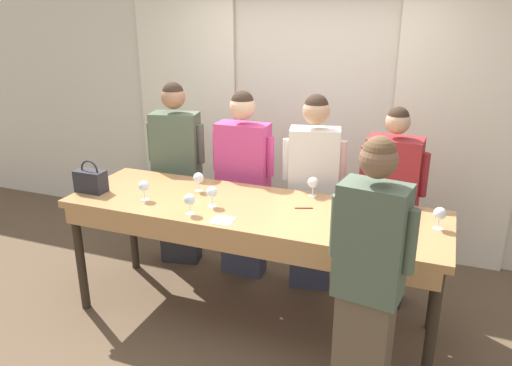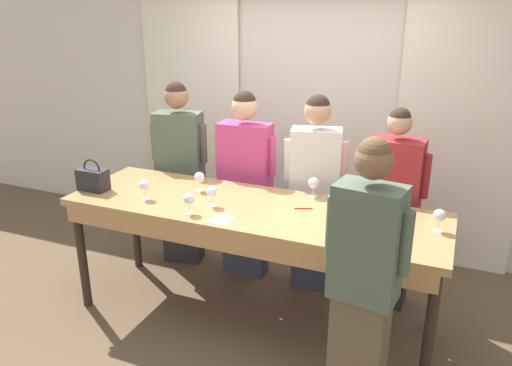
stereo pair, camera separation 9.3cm
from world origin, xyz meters
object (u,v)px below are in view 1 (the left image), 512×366
wine_bottle (368,194)px  guest_cream_sweater (313,191)px  guest_pink_top (243,183)px  guest_striped_shirt (390,208)px  wine_glass_center_mid (212,193)px  guest_olive_jacket (177,173)px  tasting_bar (251,218)px  host_pouring (368,282)px  handbag (91,180)px  wine_glass_front_left (313,183)px  potted_plant (145,197)px  wine_glass_front_mid (440,214)px  wine_glass_center_left (144,187)px  wine_glass_front_right (189,200)px  wine_glass_center_right (198,178)px

wine_bottle → guest_cream_sweater: size_ratio=0.19×
guest_cream_sweater → guest_pink_top: bearing=180.0°
guest_cream_sweater → guest_striped_shirt: size_ratio=1.03×
wine_glass_center_mid → guest_olive_jacket: bearing=133.6°
tasting_bar → host_pouring: 1.16m
wine_bottle → handbag: size_ratio=1.26×
wine_bottle → wine_glass_front_left: bearing=162.0°
handbag → potted_plant: (-0.49, 1.43, -0.72)m
wine_glass_front_mid → guest_striped_shirt: (-0.37, 0.58, -0.24)m
wine_glass_front_mid → wine_bottle: bearing=163.5°
guest_cream_sweater → wine_glass_front_left: bearing=-76.3°
wine_glass_center_left → guest_olive_jacket: bearing=103.3°
wine_glass_front_right → wine_glass_center_left: size_ratio=1.00×
wine_glass_front_left → guest_olive_jacket: (-1.36, 0.30, -0.18)m
wine_glass_front_mid → guest_olive_jacket: (-2.28, 0.58, -0.18)m
wine_bottle → wine_glass_front_left: wine_bottle is taller
wine_glass_center_left → tasting_bar: bearing=10.8°
wine_glass_center_left → wine_glass_center_right: 0.43m
wine_glass_center_left → wine_glass_front_left: bearing=24.8°
wine_bottle → guest_olive_jacket: guest_olive_jacket is taller
tasting_bar → guest_striped_shirt: 1.14m
wine_glass_front_right → host_pouring: (1.31, -0.38, -0.16)m
tasting_bar → guest_cream_sweater: (0.29, 0.68, 0.01)m
host_pouring → potted_plant: host_pouring is taller
wine_glass_front_right → wine_glass_center_left: 0.46m
wine_glass_center_right → guest_cream_sweater: size_ratio=0.09×
tasting_bar → guest_striped_shirt: guest_striped_shirt is taller
wine_glass_front_right → guest_cream_sweater: (0.64, 0.95, -0.18)m
wine_glass_center_left → host_pouring: host_pouring is taller
guest_striped_shirt → wine_glass_front_left: bearing=-152.0°
wine_bottle → wine_glass_front_mid: size_ratio=2.13×
wine_glass_center_mid → guest_striped_shirt: 1.43m
wine_glass_front_right → potted_plant: (-1.43, 1.55, -0.74)m
handbag → host_pouring: host_pouring is taller
wine_bottle → host_pouring: host_pouring is taller
wine_glass_front_right → wine_bottle: bearing=24.0°
wine_bottle → host_pouring: (0.16, -0.89, -0.18)m
wine_glass_center_right → wine_bottle: bearing=3.4°
wine_glass_front_left → wine_bottle: bearing=-18.0°
guest_olive_jacket → wine_bottle: bearing=-13.7°
wine_glass_center_mid → host_pouring: host_pouring is taller
wine_glass_center_right → host_pouring: (1.46, -0.82, -0.16)m
tasting_bar → wine_glass_center_mid: size_ratio=18.37×
wine_bottle → potted_plant: (-2.58, 1.04, -0.75)m
wine_glass_front_left → guest_striped_shirt: guest_striped_shirt is taller
handbag → guest_olive_jacket: (0.29, 0.83, -0.16)m
wine_glass_front_left → guest_cream_sweater: 0.35m
guest_olive_jacket → potted_plant: size_ratio=2.76×
wine_glass_front_right → wine_glass_center_mid: 0.20m
guest_olive_jacket → guest_pink_top: size_ratio=1.02×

